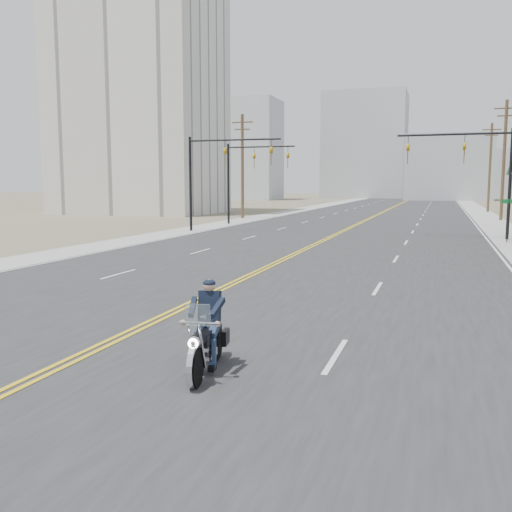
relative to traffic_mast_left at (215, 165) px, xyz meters
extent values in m
cube|color=#303033|center=(8.98, 38.00, -4.93)|extent=(20.00, 200.00, 0.01)
cube|color=#A5A5A0|center=(-2.52, 38.00, -4.93)|extent=(3.00, 200.00, 0.01)
cube|color=#A5A5A0|center=(20.48, 38.00, -4.93)|extent=(3.00, 200.00, 0.01)
cylinder|color=black|center=(-2.02, 0.00, -1.44)|extent=(0.20, 0.20, 7.00)
cylinder|color=black|center=(1.48, 0.00, 1.76)|extent=(7.00, 0.14, 0.14)
imported|color=#BF8C0C|center=(0.78, 0.00, 1.11)|extent=(0.21, 0.26, 1.30)
imported|color=#BF8C0C|center=(4.28, 0.00, 1.11)|extent=(0.21, 0.26, 1.30)
cylinder|color=black|center=(19.98, 0.00, -1.44)|extent=(0.20, 0.20, 7.00)
cylinder|color=black|center=(16.48, 0.00, 1.76)|extent=(7.00, 0.14, 0.14)
imported|color=#BF8C0C|center=(17.18, 0.00, 1.11)|extent=(0.21, 0.26, 1.30)
imported|color=#BF8C0C|center=(13.68, 0.00, 1.11)|extent=(0.21, 0.26, 1.30)
cylinder|color=black|center=(-2.02, 8.00, -1.44)|extent=(0.20, 0.20, 7.00)
cylinder|color=black|center=(0.98, 8.00, 1.76)|extent=(6.00, 0.14, 0.14)
imported|color=#BF8C0C|center=(0.38, 8.00, 1.11)|extent=(0.21, 0.26, 1.30)
imported|color=#BF8C0C|center=(3.38, 8.00, 1.11)|extent=(0.21, 0.26, 1.30)
cylinder|color=black|center=(19.78, -2.00, -3.64)|extent=(0.06, 0.06, 2.60)
cube|color=#0C5926|center=(19.78, -2.00, -2.44)|extent=(0.90, 0.03, 0.25)
cylinder|color=brown|center=(21.48, 21.00, 0.81)|extent=(0.30, 0.30, 11.50)
cube|color=brown|center=(21.48, 21.00, 5.76)|extent=(2.20, 0.12, 0.12)
cube|color=brown|center=(21.48, 21.00, 5.06)|extent=(1.60, 0.12, 0.12)
cylinder|color=brown|center=(21.48, 38.00, 0.56)|extent=(0.30, 0.30, 11.00)
cube|color=brown|center=(21.48, 38.00, 5.26)|extent=(2.20, 0.12, 0.12)
cube|color=brown|center=(21.48, 38.00, 4.56)|extent=(1.60, 0.12, 0.12)
cylinder|color=brown|center=(-3.52, 16.00, 0.31)|extent=(0.30, 0.30, 10.50)
cube|color=brown|center=(-3.52, 16.00, 4.76)|extent=(2.20, 0.12, 0.12)
cube|color=brown|center=(-3.52, 16.00, 4.06)|extent=(1.60, 0.12, 0.12)
cube|color=silver|center=(-19.02, 23.00, 10.06)|extent=(18.00, 14.00, 30.00)
cube|color=#B7BCC6|center=(-26.02, 83.00, 6.06)|extent=(14.00, 12.00, 22.00)
cube|color=#ADB2B7|center=(16.98, 93.00, 2.06)|extent=(18.00, 14.00, 14.00)
cube|color=#ADB2B7|center=(-3.02, 108.00, 8.06)|extent=(20.00, 15.00, 26.00)
cube|color=#ADB2B7|center=(-41.02, 98.00, 3.06)|extent=(12.00, 12.00, 16.00)
camera|label=1|loc=(15.94, -39.34, -1.39)|focal=40.00mm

